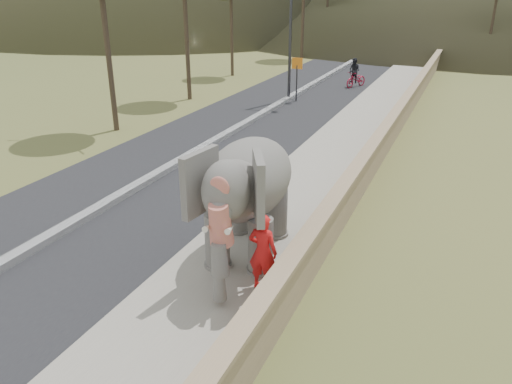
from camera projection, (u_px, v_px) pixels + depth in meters
ground at (255, 247)px, 12.58m from camera, size 160.00×160.00×0.00m
road at (242, 128)px, 22.86m from camera, size 7.00×120.00×0.03m
median at (242, 126)px, 22.82m from camera, size 0.35×120.00×0.22m
walkway at (349, 139)px, 21.02m from camera, size 3.00×120.00×0.15m
parapet at (390, 132)px, 20.23m from camera, size 0.30×120.00×1.10m
lamppost at (296, 9)px, 26.25m from camera, size 1.76×0.36×8.00m
signboard at (297, 72)px, 27.30m from camera, size 0.60×0.08×2.40m
elephant_and_man at (249, 195)px, 11.58m from camera, size 2.66×4.29×2.90m
motorcyclist at (356, 76)px, 31.53m from camera, size 1.34×1.98×1.80m
trees at (440, 16)px, 33.99m from camera, size 48.18×41.36×9.34m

